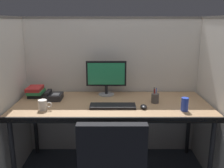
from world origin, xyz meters
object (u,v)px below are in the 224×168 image
Objects in this scene: keyboard_main at (113,106)px; book_stack at (36,92)px; pen_cup at (155,98)px; soda_can at (185,104)px; desk at (112,108)px; desk_phone at (53,96)px; computer_mouse at (144,107)px; monitor_center at (106,76)px; coffee_mug at (43,105)px.

book_stack is at bearing 157.01° from keyboard_main.
pen_cup is 0.32m from soda_can.
keyboard_main is at bearing -162.89° from pen_cup.
desk_phone is (-0.61, 0.13, 0.08)m from desk.
pen_cup is at bearing 51.18° from computer_mouse.
desk_phone is 0.85× the size of book_stack.
pen_cup is (0.42, 0.13, 0.04)m from keyboard_main.
coffee_mug is (-0.57, -0.47, -0.17)m from monitor_center.
desk_phone is at bearing 168.11° from desk.
monitor_center reaches higher than pen_cup.
computer_mouse is 1.18m from book_stack.
pen_cup is at bearing -10.06° from book_stack.
monitor_center is 1.00× the size of keyboard_main.
desk is 0.34m from computer_mouse.
soda_can is at bearing -34.64° from monitor_center.
keyboard_main is 0.64m from coffee_mug.
pen_cup is at bearing 17.11° from keyboard_main.
soda_can is (1.28, -0.02, 0.01)m from coffee_mug.
coffee_mug is at bearing -168.96° from pen_cup.
keyboard_main is at bearing -86.37° from desk.
computer_mouse is 0.61× the size of pen_cup.
coffee_mug reaches higher than desk_phone.
monitor_center is 2.72× the size of pen_cup.
monitor_center is at bearing 129.32° from computer_mouse.
pen_cup is 1.07m from coffee_mug.
desk is 8.47× the size of book_stack.
book_stack reaches higher than desk.
desk is 0.39m from monitor_center.
computer_mouse is at bearing -128.82° from pen_cup.
coffee_mug is at bearing 179.08° from soda_can.
book_stack is (-1.11, 0.39, 0.03)m from computer_mouse.
monitor_center is (-0.06, 0.28, 0.27)m from desk.
pen_cup is at bearing 2.16° from desk.
soda_can is at bearing -8.52° from keyboard_main.
pen_cup reaches higher than coffee_mug.
desk is 0.44m from pen_cup.
pen_cup is (0.13, 0.17, 0.03)m from computer_mouse.
computer_mouse is at bearing 2.51° from coffee_mug.
keyboard_main is 3.52× the size of soda_can.
book_stack reaches higher than computer_mouse.
keyboard_main is (0.01, -0.11, 0.06)m from desk.
pen_cup is at bearing 135.21° from soda_can.
desk_phone reaches higher than keyboard_main.
desk_phone is at bearing 173.82° from pen_cup.
soda_can reaches higher than computer_mouse.
desk is 4.42× the size of keyboard_main.
desk_phone is 1.31m from soda_can.
desk is 0.63m from desk_phone.
desk_phone reaches higher than desk.
desk is 4.42× the size of monitor_center.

